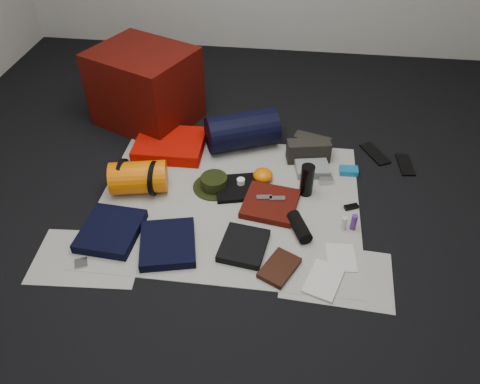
# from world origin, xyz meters

# --- Properties ---
(floor) EXTENTS (4.50, 4.50, 0.02)m
(floor) POSITION_xyz_m (0.00, 0.00, -0.01)
(floor) COLOR black
(floor) RESTS_ON ground
(newspaper_mat) EXTENTS (1.60, 1.30, 0.01)m
(newspaper_mat) POSITION_xyz_m (0.00, 0.00, 0.00)
(newspaper_mat) COLOR beige
(newspaper_mat) RESTS_ON floor
(newspaper_sheet_front_left) EXTENTS (0.61, 0.44, 0.00)m
(newspaper_sheet_front_left) POSITION_xyz_m (-0.70, -0.55, 0.00)
(newspaper_sheet_front_left) COLOR beige
(newspaper_sheet_front_left) RESTS_ON floor
(newspaper_sheet_front_right) EXTENTS (0.60, 0.43, 0.00)m
(newspaper_sheet_front_right) POSITION_xyz_m (0.65, -0.50, 0.00)
(newspaper_sheet_front_right) COLOR beige
(newspaper_sheet_front_right) RESTS_ON floor
(red_cabinet) EXTENTS (0.84, 0.78, 0.56)m
(red_cabinet) POSITION_xyz_m (-0.74, 0.86, 0.28)
(red_cabinet) COLOR #4F0B05
(red_cabinet) RESTS_ON floor
(sleeping_pad) EXTENTS (0.48, 0.39, 0.09)m
(sleeping_pad) POSITION_xyz_m (-0.49, 0.48, 0.05)
(sleeping_pad) COLOR #C60E02
(sleeping_pad) RESTS_ON newspaper_mat
(stuff_sack) EXTENTS (0.38, 0.27, 0.20)m
(stuff_sack) POSITION_xyz_m (-0.57, 0.03, 0.11)
(stuff_sack) COLOR orange
(stuff_sack) RESTS_ON newspaper_mat
(sack_strap_left) EXTENTS (0.02, 0.22, 0.22)m
(sack_strap_left) POSITION_xyz_m (-0.67, 0.03, 0.11)
(sack_strap_left) COLOR black
(sack_strap_left) RESTS_ON newspaper_mat
(sack_strap_right) EXTENTS (0.03, 0.22, 0.22)m
(sack_strap_right) POSITION_xyz_m (-0.47, 0.03, 0.11)
(sack_strap_right) COLOR black
(sack_strap_right) RESTS_ON newspaper_mat
(navy_duffel) EXTENTS (0.55, 0.43, 0.26)m
(navy_duffel) POSITION_xyz_m (0.01, 0.60, 0.13)
(navy_duffel) COLOR black
(navy_duffel) RESTS_ON newspaper_mat
(boonie_brim) EXTENTS (0.33, 0.33, 0.01)m
(boonie_brim) POSITION_xyz_m (-0.11, 0.12, 0.01)
(boonie_brim) COLOR black
(boonie_brim) RESTS_ON newspaper_mat
(boonie_crown) EXTENTS (0.17, 0.17, 0.07)m
(boonie_crown) POSITION_xyz_m (-0.11, 0.12, 0.05)
(boonie_crown) COLOR black
(boonie_crown) RESTS_ON boonie_brim
(hiking_boot_left) EXTENTS (0.31, 0.16, 0.15)m
(hiking_boot_left) POSITION_xyz_m (0.48, 0.49, 0.08)
(hiking_boot_left) COLOR black
(hiking_boot_left) RESTS_ON newspaper_mat
(hiking_boot_right) EXTENTS (0.26, 0.16, 0.12)m
(hiking_boot_right) POSITION_xyz_m (0.50, 0.58, 0.07)
(hiking_boot_right) COLOR black
(hiking_boot_right) RESTS_ON newspaper_mat
(flip_flop_left) EXTENTS (0.21, 0.27, 0.01)m
(flip_flop_left) POSITION_xyz_m (0.95, 0.62, 0.01)
(flip_flop_left) COLOR black
(flip_flop_left) RESTS_ON floor
(flip_flop_right) EXTENTS (0.11, 0.24, 0.01)m
(flip_flop_right) POSITION_xyz_m (1.14, 0.51, 0.01)
(flip_flop_right) COLOR black
(flip_flop_right) RESTS_ON floor
(trousers_navy_a) EXTENTS (0.34, 0.38, 0.06)m
(trousers_navy_a) POSITION_xyz_m (-0.63, -0.37, 0.03)
(trousers_navy_a) COLOR black
(trousers_navy_a) RESTS_ON newspaper_mat
(trousers_navy_b) EXTENTS (0.37, 0.40, 0.05)m
(trousers_navy_b) POSITION_xyz_m (-0.28, -0.42, 0.03)
(trousers_navy_b) COLOR black
(trousers_navy_b) RESTS_ON newspaper_mat
(trousers_charcoal) EXTENTS (0.28, 0.31, 0.04)m
(trousers_charcoal) POSITION_xyz_m (0.14, -0.38, 0.03)
(trousers_charcoal) COLOR black
(trousers_charcoal) RESTS_ON newspaper_mat
(black_tshirt) EXTENTS (0.32, 0.31, 0.03)m
(black_tshirt) POSITION_xyz_m (0.04, 0.12, 0.02)
(black_tshirt) COLOR black
(black_tshirt) RESTS_ON newspaper_mat
(red_shirt) EXTENTS (0.36, 0.36, 0.04)m
(red_shirt) POSITION_xyz_m (0.26, -0.01, 0.03)
(red_shirt) COLOR #480E07
(red_shirt) RESTS_ON newspaper_mat
(orange_stuff_sack) EXTENTS (0.16, 0.16, 0.08)m
(orange_stuff_sack) POSITION_xyz_m (0.19, 0.23, 0.05)
(orange_stuff_sack) COLOR orange
(orange_stuff_sack) RESTS_ON newspaper_mat
(first_aid_pouch) EXTENTS (0.24, 0.20, 0.05)m
(first_aid_pouch) POSITION_xyz_m (0.51, 0.36, 0.03)
(first_aid_pouch) COLOR gray
(first_aid_pouch) RESTS_ON newspaper_mat
(water_bottle) EXTENTS (0.11, 0.11, 0.21)m
(water_bottle) POSITION_xyz_m (0.47, 0.14, 0.11)
(water_bottle) COLOR black
(water_bottle) RESTS_ON newspaper_mat
(speaker) EXTENTS (0.16, 0.22, 0.08)m
(speaker) POSITION_xyz_m (0.44, -0.21, 0.05)
(speaker) COLOR black
(speaker) RESTS_ON newspaper_mat
(compact_camera) EXTENTS (0.10, 0.07, 0.04)m
(compact_camera) POSITION_xyz_m (0.60, 0.26, 0.02)
(compact_camera) COLOR #ACACB1
(compact_camera) RESTS_ON newspaper_mat
(cyan_case) EXTENTS (0.12, 0.08, 0.04)m
(cyan_case) POSITION_xyz_m (0.75, 0.37, 0.03)
(cyan_case) COLOR #0F6999
(cyan_case) RESTS_ON newspaper_mat
(toiletry_purple) EXTENTS (0.04, 0.04, 0.10)m
(toiletry_purple) POSITION_xyz_m (0.75, -0.14, 0.06)
(toiletry_purple) COLOR #572780
(toiletry_purple) RESTS_ON newspaper_mat
(toiletry_clear) EXTENTS (0.04, 0.04, 0.09)m
(toiletry_clear) POSITION_xyz_m (0.70, -0.15, 0.05)
(toiletry_clear) COLOR beige
(toiletry_clear) RESTS_ON newspaper_mat
(paperback_book) EXTENTS (0.24, 0.27, 0.03)m
(paperback_book) POSITION_xyz_m (0.35, -0.51, 0.02)
(paperback_book) COLOR black
(paperback_book) RESTS_ON newspaper_mat
(map_booklet) EXTENTS (0.23, 0.28, 0.01)m
(map_booklet) POSITION_xyz_m (0.58, -0.55, 0.01)
(map_booklet) COLOR silver
(map_booklet) RESTS_ON newspaper_mat
(map_printout) EXTENTS (0.17, 0.21, 0.01)m
(map_printout) POSITION_xyz_m (0.68, -0.38, 0.01)
(map_printout) COLOR silver
(map_printout) RESTS_ON newspaper_mat
(sunglasses) EXTENTS (0.09, 0.07, 0.02)m
(sunglasses) POSITION_xyz_m (0.75, 0.03, 0.02)
(sunglasses) COLOR black
(sunglasses) RESTS_ON newspaper_mat
(key_cluster) EXTENTS (0.09, 0.09, 0.01)m
(key_cluster) POSITION_xyz_m (-0.72, -0.60, 0.01)
(key_cluster) COLOR #ACACB1
(key_cluster) RESTS_ON newspaper_mat
(tape_roll) EXTENTS (0.05, 0.05, 0.04)m
(tape_roll) POSITION_xyz_m (0.06, 0.15, 0.05)
(tape_roll) COLOR white
(tape_roll) RESTS_ON black_tshirt
(energy_bar_a) EXTENTS (0.10, 0.05, 0.01)m
(energy_bar_a) POSITION_xyz_m (0.22, 0.01, 0.06)
(energy_bar_a) COLOR #ACACB1
(energy_bar_a) RESTS_ON red_shirt
(energy_bar_b) EXTENTS (0.10, 0.05, 0.01)m
(energy_bar_b) POSITION_xyz_m (0.30, 0.01, 0.06)
(energy_bar_b) COLOR #ACACB1
(energy_bar_b) RESTS_ON red_shirt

